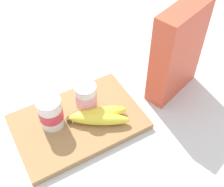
# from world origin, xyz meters

# --- Properties ---
(ground_plane) EXTENTS (2.40, 2.40, 0.00)m
(ground_plane) POSITION_xyz_m (0.00, 0.00, 0.00)
(ground_plane) COLOR silver
(cutting_board) EXTENTS (0.36, 0.24, 0.02)m
(cutting_board) POSITION_xyz_m (0.00, 0.00, 0.01)
(cutting_board) COLOR #A37A4C
(cutting_board) RESTS_ON ground_plane
(cereal_box) EXTENTS (0.20, 0.12, 0.29)m
(cereal_box) POSITION_xyz_m (0.32, -0.01, 0.15)
(cereal_box) COLOR #D85138
(cereal_box) RESTS_ON ground_plane
(yogurt_cup_front) EXTENTS (0.07, 0.07, 0.10)m
(yogurt_cup_front) POSITION_xyz_m (-0.07, 0.02, 0.07)
(yogurt_cup_front) COLOR white
(yogurt_cup_front) RESTS_ON cutting_board
(yogurt_cup_back) EXTENTS (0.06, 0.06, 0.09)m
(yogurt_cup_back) POSITION_xyz_m (0.04, 0.03, 0.07)
(yogurt_cup_back) COLOR white
(yogurt_cup_back) RESTS_ON cutting_board
(banana_bunch) EXTENTS (0.17, 0.12, 0.04)m
(banana_bunch) POSITION_xyz_m (0.05, -0.03, 0.04)
(banana_bunch) COLOR yellow
(banana_bunch) RESTS_ON cutting_board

